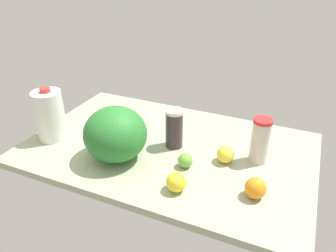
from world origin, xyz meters
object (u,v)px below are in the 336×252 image
(milk_jug, at_px, (50,115))
(orange_loose, at_px, (255,188))
(shaker_bottle, at_px, (174,128))
(tumbler_cup, at_px, (260,141))
(lime_by_jug, at_px, (185,160))
(lemon_beside_bowl, at_px, (176,182))
(lemon_far_back, at_px, (225,155))
(watermelon, at_px, (115,134))

(milk_jug, distance_m, orange_loose, 0.90)
(shaker_bottle, relative_size, milk_jug, 0.72)
(tumbler_cup, xyz_separation_m, lime_by_jug, (-0.25, -0.15, -0.07))
(lemon_beside_bowl, bearing_deg, shaker_bottle, 114.58)
(lemon_beside_bowl, bearing_deg, lemon_far_back, 65.17)
(lemon_far_back, xyz_separation_m, orange_loose, (0.15, -0.16, 0.00))
(lime_by_jug, bearing_deg, orange_loose, -13.27)
(orange_loose, relative_size, lime_by_jug, 1.27)
(shaker_bottle, bearing_deg, tumbler_cup, 5.22)
(shaker_bottle, height_order, watermelon, watermelon)
(watermelon, height_order, lime_by_jug, watermelon)
(milk_jug, relative_size, tumbler_cup, 1.27)
(shaker_bottle, height_order, tumbler_cup, tumbler_cup)
(shaker_bottle, height_order, lime_by_jug, shaker_bottle)
(lemon_far_back, relative_size, orange_loose, 0.94)
(milk_jug, distance_m, watermelon, 0.34)
(milk_jug, bearing_deg, orange_loose, -2.14)
(tumbler_cup, bearing_deg, lime_by_jug, -148.15)
(orange_loose, bearing_deg, shaker_bottle, 153.57)
(tumbler_cup, bearing_deg, lemon_far_back, -152.57)
(milk_jug, height_order, tumbler_cup, milk_jug)
(shaker_bottle, relative_size, lemon_beside_bowl, 2.38)
(lime_by_jug, bearing_deg, shaker_bottle, 129.02)
(watermelon, height_order, orange_loose, watermelon)
(watermelon, bearing_deg, orange_loose, -1.49)
(orange_loose, xyz_separation_m, lime_by_jug, (-0.28, 0.07, -0.01))
(orange_loose, height_order, lime_by_jug, orange_loose)
(shaker_bottle, xyz_separation_m, lemon_far_back, (0.23, -0.03, -0.05))
(lemon_far_back, relative_size, lime_by_jug, 1.19)
(tumbler_cup, distance_m, orange_loose, 0.23)
(lemon_beside_bowl, height_order, orange_loose, orange_loose)
(tumbler_cup, distance_m, lemon_beside_bowl, 0.38)
(lemon_beside_bowl, bearing_deg, tumbler_cup, 52.82)
(milk_jug, xyz_separation_m, lime_by_jug, (0.62, 0.03, -0.08))
(shaker_bottle, distance_m, milk_jug, 0.54)
(shaker_bottle, distance_m, orange_loose, 0.43)
(shaker_bottle, relative_size, watermelon, 0.69)
(lemon_beside_bowl, relative_size, orange_loose, 0.98)
(shaker_bottle, height_order, lemon_far_back, shaker_bottle)
(watermelon, bearing_deg, lime_by_jug, 10.59)
(watermelon, relative_size, lemon_beside_bowl, 3.47)
(milk_jug, relative_size, lime_by_jug, 4.11)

